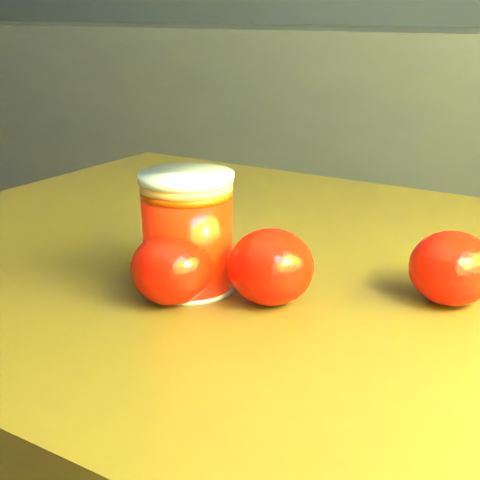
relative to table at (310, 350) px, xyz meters
The scene contains 6 objects.
kitchen_counter 1.54m from the table, 130.35° to the left, with size 3.15×0.60×0.90m, color #504F54.
table is the anchor object (origin of this frame).
juice_glass 0.19m from the table, 119.19° to the right, with size 0.08×0.08×0.10m.
orange_front 0.16m from the table, 81.49° to the right, with size 0.07×0.07×0.06m, color red.
orange_back 0.18m from the table, ahead, with size 0.07×0.07×0.06m, color red.
orange_extra 0.19m from the table, 109.95° to the right, with size 0.07×0.07×0.06m, color red.
Camera 1 is at (1.28, -0.24, 0.94)m, focal length 50.00 mm.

